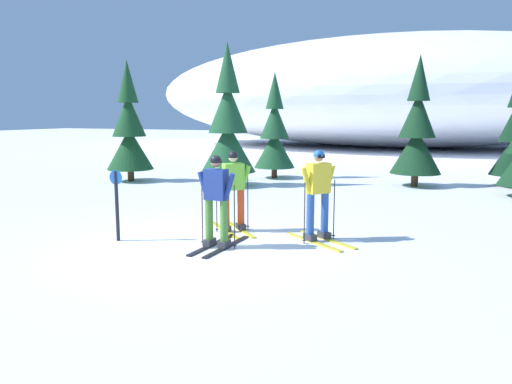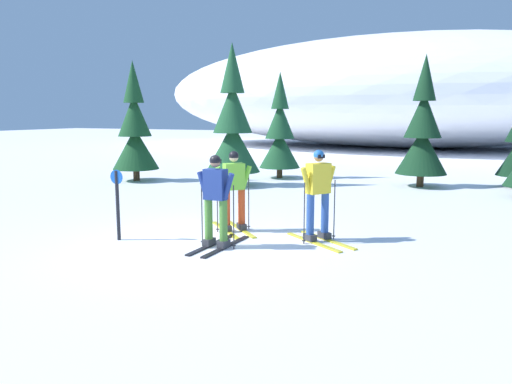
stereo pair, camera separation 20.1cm
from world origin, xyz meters
The scene contains 10 objects.
ground_plane centered at (0.00, 0.00, 0.00)m, with size 120.00×120.00×0.00m, color white.
skier_navy_jacket centered at (0.41, 0.04, 0.90)m, with size 0.78×1.68×1.72m.
skier_lime_jacket centered at (0.13, 1.34, 0.89)m, with size 1.52×1.51×1.70m.
skier_yellow_jacket centered at (1.98, 1.27, 0.95)m, with size 1.60×1.33×1.78m.
pine_tree_far_left centered at (-6.77, 7.08, 1.83)m, with size 1.69×1.69×4.37m.
pine_tree_left centered at (-2.91, 7.38, 2.02)m, with size 1.86×1.86×4.83m.
pine_tree_center_left centered at (-2.19, 9.99, 1.69)m, with size 1.56×1.56×4.04m.
pine_tree_center centered at (3.05, 9.74, 1.85)m, with size 1.71×1.71×4.42m.
snow_ridge_background centered at (-0.52, 30.95, 4.04)m, with size 37.54×21.80×8.09m, color white.
trail_marker_post centered at (-1.62, -0.25, 0.79)m, with size 0.28×0.07×1.39m.
Camera 1 is at (4.51, -7.92, 2.45)m, focal length 34.77 mm.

